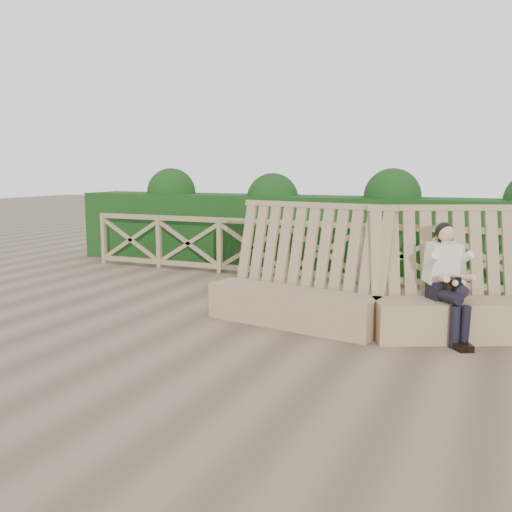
% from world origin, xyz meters
% --- Properties ---
extents(ground, '(60.00, 60.00, 0.00)m').
position_xyz_m(ground, '(0.00, 0.00, 0.00)').
color(ground, brown).
rests_on(ground, ground).
extents(bench, '(4.57, 1.68, 1.62)m').
position_xyz_m(bench, '(1.63, 0.65, 0.41)').
color(bench, olive).
rests_on(bench, ground).
extents(woman, '(0.70, 0.84, 1.42)m').
position_xyz_m(woman, '(2.45, 0.60, 0.77)').
color(woman, black).
rests_on(woman, ground).
extents(guardrail, '(10.10, 0.09, 1.10)m').
position_xyz_m(guardrail, '(0.00, 3.50, 0.55)').
color(guardrail, olive).
rests_on(guardrail, ground).
extents(hedge, '(12.00, 1.20, 1.50)m').
position_xyz_m(hedge, '(0.00, 4.70, 0.75)').
color(hedge, black).
rests_on(hedge, ground).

